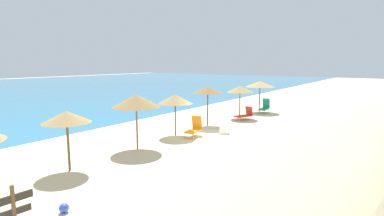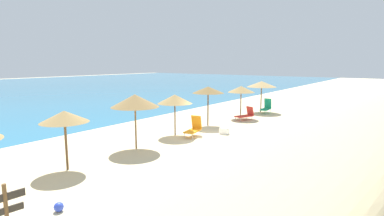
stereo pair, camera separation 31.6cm
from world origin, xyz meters
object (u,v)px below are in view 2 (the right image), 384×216
at_px(beach_ball, 59,207).
at_px(beach_umbrella_2, 135,101).
at_px(lounge_chair_3, 246,115).
at_px(beach_umbrella_3, 175,99).
at_px(lounge_chair_0, 266,107).
at_px(cooler_box, 224,131).
at_px(lounge_chair_2, 194,128).
at_px(beach_umbrella_5, 241,89).
at_px(beach_umbrella_6, 262,84).
at_px(beach_umbrella_1, 64,117).
at_px(beach_umbrella_4, 208,90).
at_px(wooden_signpost, 7,213).

bearing_deg(beach_ball, beach_umbrella_2, 26.75).
xyz_separation_m(lounge_chair_3, beach_ball, (-16.40, -2.00, -0.27)).
height_order(beach_umbrella_3, lounge_chair_0, beach_umbrella_3).
bearing_deg(cooler_box, lounge_chair_2, 142.54).
xyz_separation_m(beach_umbrella_5, beach_ball, (-16.93, -2.70, -2.14)).
height_order(beach_umbrella_3, beach_umbrella_5, beach_umbrella_5).
xyz_separation_m(lounge_chair_3, cooler_box, (-4.99, -1.01, -0.21)).
relative_size(beach_umbrella_2, lounge_chair_3, 1.75).
bearing_deg(cooler_box, beach_umbrella_6, 10.02).
bearing_deg(beach_umbrella_1, lounge_chair_0, -3.37).
height_order(beach_umbrella_2, lounge_chair_2, beach_umbrella_2).
xyz_separation_m(beach_umbrella_4, lounge_chair_2, (-3.10, -1.03, -1.98)).
xyz_separation_m(beach_umbrella_3, cooler_box, (2.01, -2.27, -2.01)).
height_order(lounge_chair_0, cooler_box, lounge_chair_0).
bearing_deg(beach_umbrella_1, beach_umbrella_3, 1.50).
bearing_deg(beach_ball, beach_umbrella_4, 13.88).
distance_m(wooden_signpost, cooler_box, 13.39).
distance_m(wooden_signpost, beach_ball, 2.27).
bearing_deg(lounge_chair_0, cooler_box, 90.63).
bearing_deg(beach_ball, lounge_chair_0, 5.58).
height_order(beach_umbrella_1, wooden_signpost, beach_umbrella_1).
bearing_deg(lounge_chair_0, beach_umbrella_5, 72.51).
bearing_deg(beach_umbrella_5, lounge_chair_0, -11.71).
xyz_separation_m(lounge_chair_0, wooden_signpost, (-22.17, -3.04, 0.53)).
relative_size(beach_umbrella_1, wooden_signpost, 1.43).
height_order(beach_ball, cooler_box, cooler_box).
bearing_deg(beach_umbrella_3, beach_umbrella_4, -0.74).
xyz_separation_m(beach_umbrella_2, lounge_chair_3, (10.43, -1.02, -2.06)).
distance_m(beach_umbrella_3, beach_umbrella_6, 11.30).
bearing_deg(lounge_chair_2, beach_umbrella_1, 72.30).
height_order(beach_umbrella_4, beach_umbrella_6, beach_umbrella_4).
distance_m(lounge_chair_2, beach_ball, 10.10).
bearing_deg(lounge_chair_3, wooden_signpost, 119.71).
relative_size(beach_umbrella_6, lounge_chair_2, 1.90).
relative_size(beach_umbrella_1, beach_ball, 8.56).
height_order(beach_umbrella_2, cooler_box, beach_umbrella_2).
relative_size(lounge_chair_3, wooden_signpost, 0.93).
bearing_deg(beach_ball, beach_umbrella_3, 19.06).
bearing_deg(beach_umbrella_6, beach_umbrella_4, 175.68).
distance_m(beach_umbrella_2, lounge_chair_0, 14.57).
bearing_deg(lounge_chair_3, beach_umbrella_1, 105.92).
bearing_deg(beach_umbrella_2, beach_umbrella_1, 179.28).
xyz_separation_m(beach_umbrella_4, wooden_signpost, (-14.76, -4.26, -1.46)).
distance_m(beach_umbrella_4, cooler_box, 3.55).
xyz_separation_m(beach_umbrella_5, lounge_chair_2, (-7.07, -0.53, -1.77)).
distance_m(beach_ball, cooler_box, 11.46).
distance_m(beach_umbrella_1, beach_ball, 4.28).
distance_m(beach_umbrella_3, beach_ball, 10.16).
bearing_deg(cooler_box, lounge_chair_3, 11.49).
height_order(beach_umbrella_1, beach_umbrella_5, beach_umbrella_5).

